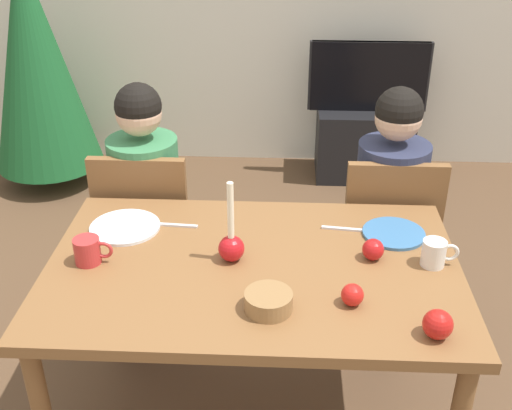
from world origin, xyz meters
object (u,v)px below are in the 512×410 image
Objects in this scene: bowl_walnuts at (268,301)px; apple_by_left_plate at (352,295)px; plate_right at (394,233)px; christmas_tree at (35,61)px; apple_by_right_mug at (438,324)px; dining_table at (253,284)px; chair_left at (148,230)px; tv_stand at (363,143)px; mug_right at (435,253)px; person_left_child at (148,215)px; mug_left at (88,251)px; apple_near_candle at (373,250)px; chair_right at (386,236)px; tv at (369,77)px; plate_left at (125,227)px; person_right_child at (387,220)px; candle_centerpiece at (231,244)px.

bowl_walnuts is 2.10× the size of apple_by_left_plate.
christmas_tree is at bearing 136.79° from plate_right.
apple_by_right_mug is at bearing -31.40° from apple_by_left_plate.
chair_left is (-0.50, 0.61, -0.15)m from dining_table.
tv_stand is 2.34m from mug_right.
person_left_child is 8.84× the size of mug_left.
apple_near_candle is at bearing 7.57° from dining_table.
chair_right is 0.55× the size of christmas_tree.
mug_left is (-0.05, -0.62, 0.28)m from chair_left.
plate_right is 1.82× the size of mug_right.
chair_left is 7.22× the size of mug_right.
mug_left is 1.15m from apple_by_right_mug.
chair_left is 1.14× the size of tv.
bowl_walnuts reaches higher than dining_table.
plate_left is at bearing -159.27° from chair_right.
christmas_tree reaches higher than tv.
mug_right reaches higher than mug_left.
plate_left is at bearing -118.38° from tv_stand.
mug_right is (0.06, -0.61, 0.23)m from person_right_child.
dining_table is at bearing -18.74° from candle_centerpiece.
chair_right is 1.71m from tv.
person_left_child is 1.07m from bowl_walnuts.
person_left_child reaches higher than tv_stand.
tv reaches higher than apple_near_candle.
apple_near_candle is at bearing -104.69° from chair_right.
person_left_child is at bearing 180.00° from person_right_child.
chair_left is at bearing -123.98° from tv_stand.
chair_left is 1.41× the size of tv_stand.
bowl_walnuts is (0.61, -0.23, -0.02)m from mug_left.
chair_right is 0.64m from apple_near_candle.
dining_table is at bearing -132.22° from chair_right.
tv_stand is at bearing 61.62° from plate_left.
plate_left is at bearing -88.10° from person_left_child.
dining_table is 4.77× the size of candle_centerpiece.
plate_right is at bearing -22.79° from person_left_child.
christmas_tree is 2.81m from bowl_walnuts.
apple_by_right_mug reaches higher than dining_table.
person_left_child is at bearing 90.00° from chair_left.
bowl_walnuts is 0.26m from apple_by_left_plate.
tv_stand is at bearing 74.47° from dining_table.
chair_right is 0.65m from mug_right.
chair_left is 1.05m from bowl_walnuts.
person_left_child reaches higher than tv.
apple_by_left_plate is (0.80, -0.42, 0.03)m from plate_left.
mug_right is (-0.03, -2.27, 0.09)m from tv.
bowl_walnuts is (0.06, -0.24, 0.11)m from dining_table.
dining_table is 0.82m from person_left_child.
christmas_tree is 18.59× the size of apple_by_right_mug.
person_right_child is at bearing 22.28° from plate_left.
dining_table is 2.58m from christmas_tree.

